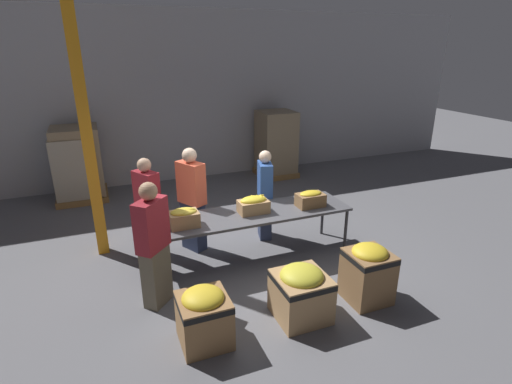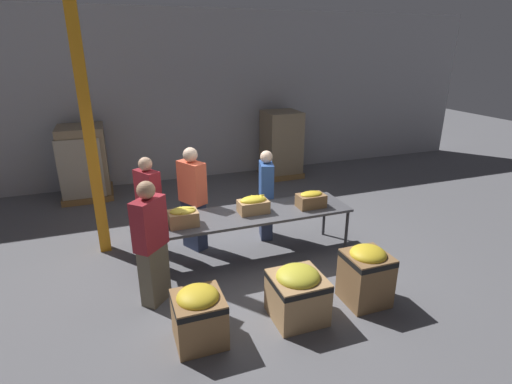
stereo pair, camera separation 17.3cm
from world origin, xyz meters
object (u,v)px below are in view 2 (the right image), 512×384
object	(u,v)px
volunteer_2	(193,200)
donation_bin_0	(199,314)
banana_box_2	(311,199)
pallet_stack_1	(85,163)
volunteer_0	(150,206)
support_pillar	(89,130)
donation_bin_1	(297,292)
donation_bin_2	(366,273)
volunteer_1	(266,195)
volunteer_3	(151,244)
banana_box_0	(183,216)
sorting_table	(249,216)
pallet_stack_2	(82,168)
banana_box_1	(253,204)
pallet_stack_0	(281,145)

from	to	relation	value
volunteer_2	donation_bin_0	world-z (taller)	volunteer_2
banana_box_2	donation_bin_0	distance (m)	2.66
banana_box_2	pallet_stack_1	bearing A→B (deg)	131.17
volunteer_2	pallet_stack_1	bearing A→B (deg)	-179.88
volunteer_0	support_pillar	bearing A→B (deg)	-142.72
volunteer_2	donation_bin_0	size ratio (longest dim) A/B	2.50
volunteer_0	donation_bin_0	distance (m)	2.42
donation_bin_1	donation_bin_2	distance (m)	0.98
volunteer_1	banana_box_2	bearing A→B (deg)	47.14
banana_box_2	volunteer_0	size ratio (longest dim) A/B	0.27
banana_box_2	volunteer_3	size ratio (longest dim) A/B	0.26
banana_box_0	support_pillar	distance (m)	1.97
volunteer_0	volunteer_2	distance (m)	0.69
volunteer_1	volunteer_0	bearing A→B (deg)	-80.08
volunteer_1	volunteer_2	bearing A→B (deg)	-77.39
sorting_table	pallet_stack_2	size ratio (longest dim) A/B	2.25
support_pillar	banana_box_1	bearing A→B (deg)	-26.49
volunteer_3	pallet_stack_2	size ratio (longest dim) A/B	1.19
sorting_table	donation_bin_2	world-z (taller)	donation_bin_2
volunteer_0	volunteer_2	size ratio (longest dim) A/B	0.93
pallet_stack_1	volunteer_1	bearing A→B (deg)	-47.15
banana_box_0	donation_bin_0	xyz separation A→B (m)	(-0.13, -1.48, -0.56)
sorting_table	volunteer_3	bearing A→B (deg)	-157.93
donation_bin_2	support_pillar	bearing A→B (deg)	140.08
volunteer_3	banana_box_1	bearing A→B (deg)	-24.95
volunteer_1	donation_bin_1	bearing A→B (deg)	2.98
donation_bin_0	pallet_stack_0	xyz separation A→B (m)	(3.32, 5.37, 0.45)
sorting_table	volunteer_0	xyz separation A→B (m)	(-1.41, 0.80, 0.05)
volunteer_0	pallet_stack_2	world-z (taller)	volunteer_0
banana_box_2	donation_bin_2	distance (m)	1.56
volunteer_0	pallet_stack_1	world-z (taller)	volunteer_0
banana_box_2	donation_bin_2	world-z (taller)	banana_box_2
banana_box_1	donation_bin_0	xyz separation A→B (m)	(-1.22, -1.58, -0.56)
volunteer_0	pallet_stack_1	xyz separation A→B (m)	(-1.06, 3.07, -0.01)
banana_box_0	volunteer_2	distance (m)	0.83
banana_box_1	pallet_stack_2	distance (m)	4.61
volunteer_0	donation_bin_1	distance (m)	2.82
donation_bin_0	pallet_stack_2	size ratio (longest dim) A/B	0.49
volunteer_3	support_pillar	bearing A→B (deg)	63.42
banana_box_2	volunteer_0	bearing A→B (deg)	159.67
donation_bin_2	banana_box_1	bearing A→B (deg)	122.07
volunteer_1	volunteer_3	distance (m)	2.41
banana_box_0	volunteer_2	world-z (taller)	volunteer_2
banana_box_0	donation_bin_2	size ratio (longest dim) A/B	0.51
sorting_table	volunteer_1	distance (m)	0.83
support_pillar	pallet_stack_0	world-z (taller)	support_pillar
volunteer_1	support_pillar	size ratio (longest dim) A/B	0.39
donation_bin_2	pallet_stack_1	world-z (taller)	pallet_stack_1
volunteer_3	pallet_stack_0	size ratio (longest dim) A/B	1.01
pallet_stack_0	volunteer_3	bearing A→B (deg)	-129.95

